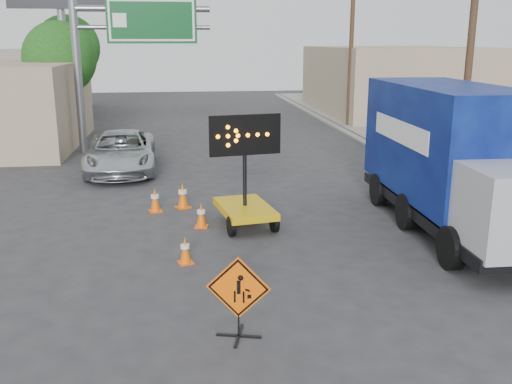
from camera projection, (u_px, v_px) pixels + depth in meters
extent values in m
plane|color=#2D2D30|center=(300.00, 330.00, 10.23)|extent=(100.00, 100.00, 0.00)
cube|color=gray|center=(388.00, 155.00, 25.50)|extent=(0.40, 60.00, 0.12)
cube|color=gray|center=(437.00, 154.00, 25.79)|extent=(4.00, 60.00, 0.15)
cube|color=tan|center=(394.00, 81.00, 40.04)|extent=(10.00, 14.00, 4.60)
cylinder|color=slate|center=(78.00, 78.00, 25.76)|extent=(0.36, 0.36, 6.80)
cylinder|color=slate|center=(142.00, 9.00, 25.37)|extent=(6.00, 0.28, 0.28)
cylinder|color=slate|center=(143.00, 27.00, 25.58)|extent=(6.00, 0.20, 0.20)
cube|color=#053E16|center=(152.00, 20.00, 25.43)|extent=(4.00, 0.10, 2.00)
cube|color=silver|center=(152.00, 20.00, 25.37)|extent=(3.80, 0.01, 1.80)
cylinder|color=slate|center=(64.00, 50.00, 32.88)|extent=(0.44, 0.44, 9.00)
cylinder|color=#4C3320|center=(470.00, 56.00, 19.67)|extent=(0.26, 0.26, 9.00)
cylinder|color=#4C3320|center=(351.00, 50.00, 33.08)|extent=(0.26, 0.26, 9.00)
cylinder|color=#4C3320|center=(64.00, 108.00, 29.85)|extent=(0.28, 0.28, 3.25)
sphere|color=#144815|center=(60.00, 58.00, 29.20)|extent=(3.71, 3.71, 3.71)
cylinder|color=#4C3320|center=(71.00, 92.00, 37.34)|extent=(0.28, 0.28, 3.58)
sphere|color=#144815|center=(68.00, 47.00, 36.62)|extent=(4.10, 4.10, 4.10)
cube|color=black|center=(239.00, 336.00, 10.00)|extent=(0.79, 0.25, 0.04)
cube|color=black|center=(239.00, 336.00, 10.00)|extent=(0.25, 0.79, 0.04)
cylinder|color=black|center=(239.00, 321.00, 9.92)|extent=(0.03, 0.03, 0.62)
cube|color=#FF6005|center=(238.00, 288.00, 9.76)|extent=(1.10, 0.31, 1.13)
cube|color=black|center=(238.00, 288.00, 9.76)|extent=(1.02, 0.27, 1.06)
cube|color=#CAA10B|center=(245.00, 209.00, 15.89)|extent=(1.67, 2.39, 0.20)
cylinder|color=black|center=(245.00, 164.00, 15.57)|extent=(0.11, 0.11, 2.41)
cube|color=black|center=(245.00, 135.00, 15.36)|extent=(1.97, 0.44, 1.10)
imported|color=#BABEC2|center=(121.00, 152.00, 22.46)|extent=(2.82, 5.74, 1.57)
cube|color=black|center=(451.00, 209.00, 15.46)|extent=(2.64, 8.13, 0.30)
cube|color=#060A4C|center=(443.00, 140.00, 15.77)|extent=(2.69, 6.32, 3.02)
cube|color=#FF6005|center=(186.00, 262.00, 13.31)|extent=(0.41, 0.41, 0.03)
cone|color=#FF6005|center=(185.00, 249.00, 13.23)|extent=(0.26, 0.26, 0.62)
cylinder|color=silver|center=(185.00, 246.00, 13.21)|extent=(0.21, 0.21, 0.09)
cube|color=#FF6005|center=(201.00, 227.00, 15.88)|extent=(0.41, 0.41, 0.03)
cone|color=#FF6005|center=(201.00, 214.00, 15.79)|extent=(0.28, 0.28, 0.67)
cylinder|color=silver|center=(201.00, 212.00, 15.77)|extent=(0.23, 0.23, 0.10)
cube|color=#FF6005|center=(183.00, 207.00, 17.71)|extent=(0.54, 0.54, 0.03)
cone|color=#FF6005|center=(183.00, 195.00, 17.61)|extent=(0.32, 0.32, 0.77)
cylinder|color=silver|center=(183.00, 192.00, 17.59)|extent=(0.26, 0.26, 0.11)
cube|color=#FF6005|center=(156.00, 211.00, 17.33)|extent=(0.46, 0.46, 0.03)
cone|color=#FF6005|center=(155.00, 199.00, 17.24)|extent=(0.29, 0.29, 0.71)
cylinder|color=silver|center=(155.00, 196.00, 17.22)|extent=(0.24, 0.24, 0.11)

